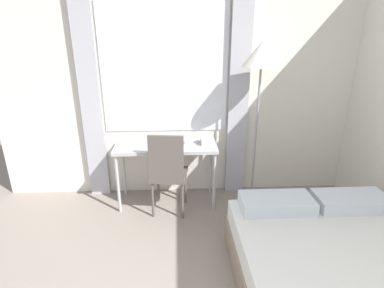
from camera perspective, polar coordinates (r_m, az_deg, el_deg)
The scene contains 6 objects.
wall_back_with_window at distance 3.71m, azimuth 0.00°, elevation 10.26°, with size 4.89×0.13×2.70m.
desk at distance 3.57m, azimuth -4.96°, elevation -1.21°, with size 1.20×0.49×0.77m.
desk_chair at distance 3.39m, azimuth -4.61°, elevation -4.91°, with size 0.45×0.45×1.00m.
standing_lamp at distance 3.41m, azimuth 13.05°, elevation 14.61°, with size 0.43×0.43×1.93m.
telephone at distance 3.54m, azimuth 2.68°, elevation 0.69°, with size 0.13×0.16×0.10m.
book at distance 3.52m, azimuth -4.14°, elevation -0.05°, with size 0.34×0.29×0.02m.
Camera 1 is at (-0.24, -0.39, 2.00)m, focal length 28.00 mm.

